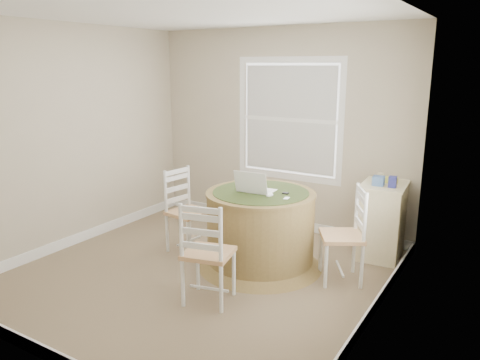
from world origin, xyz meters
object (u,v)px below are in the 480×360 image
Objects in this scene: chair_right at (342,236)px; round_table at (260,226)px; laptop at (255,189)px; corner_chest at (382,220)px; chair_left at (188,212)px; chair_near at (208,252)px.

round_table is at bearing -112.09° from chair_right.
laptop reaches higher than chair_right.
laptop is at bearing -142.31° from corner_chest.
corner_chest is (1.03, 0.96, -0.03)m from round_table.
chair_left is at bearing -157.08° from corner_chest.
round_table is 0.87m from chair_right.
chair_right is 1.00m from laptop.
round_table is 1.57× the size of corner_chest.
chair_near is 2.49× the size of laptop.
chair_right is 0.86m from corner_chest.
chair_left is 2.20m from corner_chest.
chair_left is at bearing -1.50° from laptop.
laptop is (-0.91, -0.14, 0.39)m from chair_right.
round_table is at bearing -157.30° from laptop.
chair_right is (0.86, 0.12, 0.02)m from round_table.
chair_left reaches higher than round_table.
chair_right is (0.88, 1.04, 0.00)m from chair_near.
chair_right is at bearing -76.73° from chair_left.
chair_near is at bearing -123.94° from corner_chest.
chair_near is at bearing 87.92° from laptop.
corner_chest is at bearing -132.84° from chair_near.
laptop is (-0.05, -0.02, 0.41)m from round_table.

